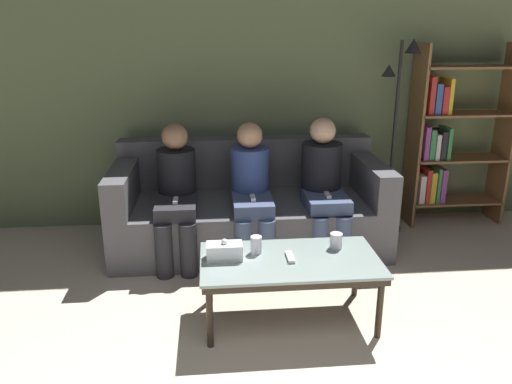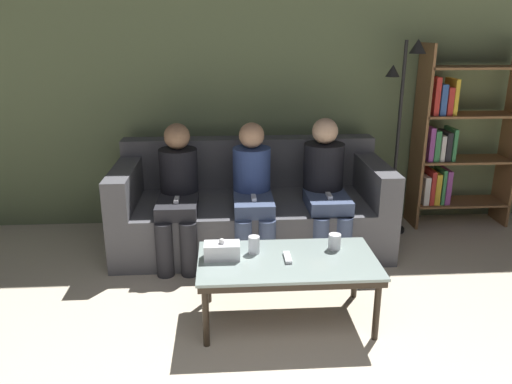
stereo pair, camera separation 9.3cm
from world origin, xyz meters
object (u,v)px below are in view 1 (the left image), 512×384
seated_person_left_end (176,190)px  cup_near_left (336,241)px  tissue_box (224,251)px  bookshelf (447,141)px  couch (249,209)px  seated_person_mid_right (324,183)px  standing_lamp (397,117)px  coffee_table (290,265)px  cup_near_right (256,245)px  game_remote (290,257)px  seated_person_mid_left (251,188)px

seated_person_left_end → cup_near_left: bearing=-39.1°
tissue_box → bookshelf: size_ratio=0.13×
cup_near_left → couch: bearing=113.4°
cup_near_left → seated_person_mid_right: (0.11, 0.88, 0.11)m
tissue_box → seated_person_mid_right: seated_person_mid_right is taller
bookshelf → standing_lamp: 0.62m
standing_lamp → seated_person_left_end: standing_lamp is taller
coffee_table → cup_near_right: bearing=152.6°
coffee_table → cup_near_left: 0.36m
couch → cup_near_right: bearing=-92.3°
cup_near_left → seated_person_mid_right: bearing=82.8°
cup_near_right → seated_person_mid_right: 1.11m
coffee_table → seated_person_mid_right: seated_person_mid_right is taller
cup_near_right → coffee_table: bearing=-27.4°
cup_near_left → game_remote: cup_near_left is taller
tissue_box → standing_lamp: bearing=41.6°
seated_person_mid_right → seated_person_left_end: bearing=-178.9°
coffee_table → seated_person_mid_left: seated_person_mid_left is taller
cup_near_right → standing_lamp: size_ratio=0.07×
tissue_box → seated_person_mid_right: 1.29m
game_remote → couch: bearing=97.3°
cup_near_right → standing_lamp: (1.36, 1.32, 0.56)m
tissue_box → game_remote: bearing=-5.3°
seated_person_mid_left → tissue_box: bearing=-104.4°
cup_near_right → seated_person_left_end: seated_person_left_end is taller
cup_near_left → cup_near_right: bearing=-177.5°
seated_person_mid_left → cup_near_right: bearing=-92.8°
game_remote → seated_person_mid_left: (-0.16, 0.99, 0.14)m
coffee_table → bookshelf: size_ratio=0.67×
game_remote → seated_person_left_end: bearing=127.0°
cup_near_left → game_remote: size_ratio=0.68×
couch → game_remote: bearing=-82.7°
couch → seated_person_mid_right: seated_person_mid_right is taller
cup_near_left → seated_person_mid_right: seated_person_mid_right is taller
game_remote → coffee_table: bearing=87.6°
coffee_table → game_remote: bearing=-92.4°
couch → coffee_table: (0.16, -1.23, 0.07)m
cup_near_right → standing_lamp: 1.97m
game_remote → seated_person_mid_right: size_ratio=0.14×
cup_near_right → seated_person_left_end: bearing=121.6°
coffee_table → bookshelf: bearing=42.6°
cup_near_left → bookshelf: bookshelf is taller
bookshelf → standing_lamp: standing_lamp is taller
cup_near_left → standing_lamp: bearing=57.1°
cup_near_left → bookshelf: bearing=46.1°
cup_near_right → tissue_box: 0.21m
seated_person_mid_left → coffee_table: bearing=-81.0°
game_remote → bookshelf: bookshelf is taller
cup_near_left → tissue_box: (-0.72, -0.09, 0.00)m
seated_person_mid_left → couch: bearing=90.0°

